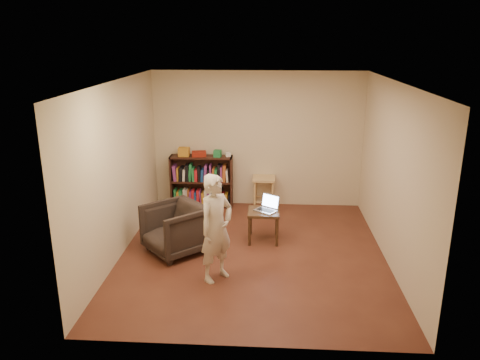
# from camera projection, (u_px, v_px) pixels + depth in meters

# --- Properties ---
(floor) EXTENTS (4.50, 4.50, 0.00)m
(floor) POSITION_uv_depth(u_px,v_px,m) (253.00, 254.00, 7.19)
(floor) COLOR #4A2218
(floor) RESTS_ON ground
(ceiling) EXTENTS (4.50, 4.50, 0.00)m
(ceiling) POSITION_uv_depth(u_px,v_px,m) (254.00, 82.00, 6.42)
(ceiling) COLOR silver
(ceiling) RESTS_ON wall_back
(wall_back) EXTENTS (4.00, 0.00, 4.00)m
(wall_back) POSITION_uv_depth(u_px,v_px,m) (257.00, 140.00, 8.95)
(wall_back) COLOR beige
(wall_back) RESTS_ON floor
(wall_left) EXTENTS (0.00, 4.50, 4.50)m
(wall_left) POSITION_uv_depth(u_px,v_px,m) (119.00, 170.00, 6.92)
(wall_left) COLOR beige
(wall_left) RESTS_ON floor
(wall_right) EXTENTS (0.00, 4.50, 4.50)m
(wall_right) POSITION_uv_depth(u_px,v_px,m) (393.00, 175.00, 6.69)
(wall_right) COLOR beige
(wall_right) RESTS_ON floor
(bookshelf) EXTENTS (1.20, 0.30, 1.00)m
(bookshelf) POSITION_uv_depth(u_px,v_px,m) (202.00, 184.00, 9.12)
(bookshelf) COLOR black
(bookshelf) RESTS_ON floor
(box_yellow) EXTENTS (0.21, 0.15, 0.17)m
(box_yellow) POSITION_uv_depth(u_px,v_px,m) (184.00, 152.00, 8.93)
(box_yellow) COLOR #C28322
(box_yellow) RESTS_ON bookshelf
(red_cloth) EXTENTS (0.30, 0.24, 0.09)m
(red_cloth) POSITION_uv_depth(u_px,v_px,m) (199.00, 154.00, 8.94)
(red_cloth) COLOR maroon
(red_cloth) RESTS_ON bookshelf
(box_green) EXTENTS (0.15, 0.15, 0.13)m
(box_green) POSITION_uv_depth(u_px,v_px,m) (218.00, 153.00, 8.88)
(box_green) COLOR #227F41
(box_green) RESTS_ON bookshelf
(box_white) EXTENTS (0.11, 0.11, 0.07)m
(box_white) POSITION_uv_depth(u_px,v_px,m) (228.00, 154.00, 8.92)
(box_white) COLOR white
(box_white) RESTS_ON bookshelf
(stool) EXTENTS (0.42, 0.42, 0.61)m
(stool) POSITION_uv_depth(u_px,v_px,m) (264.00, 183.00, 8.97)
(stool) COLOR tan
(stool) RESTS_ON floor
(armchair) EXTENTS (1.17, 1.17, 0.77)m
(armchair) POSITION_uv_depth(u_px,v_px,m) (175.00, 229.00, 7.14)
(armchair) COLOR #2F251F
(armchair) RESTS_ON floor
(side_table) EXTENTS (0.50, 0.50, 0.51)m
(side_table) POSITION_uv_depth(u_px,v_px,m) (264.00, 216.00, 7.54)
(side_table) COLOR black
(side_table) RESTS_ON floor
(laptop) EXTENTS (0.43, 0.42, 0.25)m
(laptop) POSITION_uv_depth(u_px,v_px,m) (268.00, 207.00, 7.53)
(laptop) COLOR silver
(laptop) RESTS_ON side_table
(person) EXTENTS (0.63, 0.65, 1.49)m
(person) POSITION_uv_depth(u_px,v_px,m) (216.00, 228.00, 6.25)
(person) COLOR beige
(person) RESTS_ON floor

